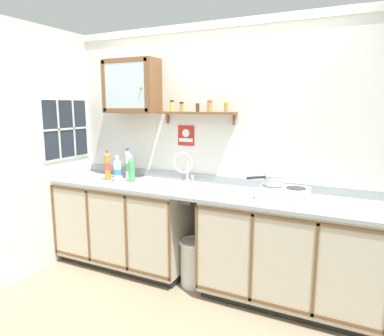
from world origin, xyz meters
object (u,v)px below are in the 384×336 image
(warning_sign, at_px, (186,136))
(sink, at_px, (177,186))
(bottle_water_clear_1, at_px, (128,165))
(saucepan, at_px, (273,180))
(bottle_detergent_teal_4, at_px, (117,168))
(trash_bin, at_px, (194,262))
(bottle_juice_amber_0, at_px, (108,166))
(bottle_opaque_white_3, at_px, (118,170))
(wall_cabinet, at_px, (132,86))
(hot_plate_stove, at_px, (283,193))
(bottle_soda_green_2, at_px, (132,169))

(warning_sign, bearing_deg, sink, -82.78)
(bottle_water_clear_1, bearing_deg, warning_sign, 19.15)
(saucepan, relative_size, bottle_detergent_teal_4, 1.12)
(bottle_water_clear_1, relative_size, warning_sign, 1.58)
(warning_sign, distance_m, trash_bin, 1.25)
(sink, relative_size, bottle_juice_amber_0, 1.87)
(sink, height_order, bottle_opaque_white_3, sink)
(bottle_water_clear_1, distance_m, bottle_opaque_white_3, 0.17)
(bottle_opaque_white_3, relative_size, warning_sign, 1.27)
(bottle_opaque_white_3, height_order, bottle_detergent_teal_4, bottle_opaque_white_3)
(wall_cabinet, bearing_deg, bottle_detergent_teal_4, -149.19)
(bottle_detergent_teal_4, relative_size, trash_bin, 0.54)
(hot_plate_stove, distance_m, bottle_opaque_white_3, 1.66)
(hot_plate_stove, relative_size, bottle_juice_amber_0, 1.30)
(bottle_soda_green_2, xyz_separation_m, trash_bin, (0.75, -0.08, -0.81))
(bottle_detergent_teal_4, distance_m, trash_bin, 1.30)
(hot_plate_stove, xyz_separation_m, bottle_juice_amber_0, (-1.80, -0.08, 0.10))
(saucepan, xyz_separation_m, trash_bin, (-0.68, -0.14, -0.83))
(hot_plate_stove, bearing_deg, bottle_opaque_white_3, -176.37)
(bottle_water_clear_1, distance_m, bottle_soda_green_2, 0.16)
(hot_plate_stove, bearing_deg, bottle_detergent_teal_4, 178.14)
(trash_bin, bearing_deg, hot_plate_stove, 8.65)
(wall_cabinet, distance_m, warning_sign, 0.77)
(wall_cabinet, bearing_deg, bottle_opaque_white_3, -94.95)
(bottle_soda_green_2, distance_m, warning_sign, 0.66)
(bottle_opaque_white_3, bearing_deg, warning_sign, 32.39)
(bottle_detergent_teal_4, bearing_deg, trash_bin, -9.93)
(sink, relative_size, saucepan, 2.15)
(bottle_water_clear_1, height_order, bottle_opaque_white_3, bottle_water_clear_1)
(bottle_juice_amber_0, xyz_separation_m, warning_sign, (0.74, 0.35, 0.32))
(saucepan, distance_m, bottle_water_clear_1, 1.55)
(saucepan, bearing_deg, bottle_opaque_white_3, -175.44)
(wall_cabinet, bearing_deg, sink, -13.28)
(saucepan, height_order, bottle_soda_green_2, bottle_soda_green_2)
(bottle_soda_green_2, height_order, warning_sign, warning_sign)
(bottle_soda_green_2, bearing_deg, hot_plate_stove, 1.29)
(hot_plate_stove, xyz_separation_m, bottle_water_clear_1, (-1.65, 0.07, 0.10))
(sink, xyz_separation_m, bottle_opaque_white_3, (-0.63, -0.11, 0.13))
(wall_cabinet, bearing_deg, saucepan, -4.85)
(sink, bearing_deg, saucepan, 0.78)
(saucepan, bearing_deg, bottle_soda_green_2, -177.86)
(bottle_soda_green_2, height_order, bottle_opaque_white_3, bottle_soda_green_2)
(bottle_water_clear_1, distance_m, wall_cabinet, 0.82)
(saucepan, distance_m, bottle_soda_green_2, 1.43)
(bottle_opaque_white_3, distance_m, trash_bin, 1.19)
(hot_plate_stove, height_order, saucepan, saucepan)
(bottle_juice_amber_0, bearing_deg, bottle_water_clear_1, 44.60)
(bottle_water_clear_1, bearing_deg, hot_plate_stove, -2.33)
(bottle_soda_green_2, bearing_deg, bottle_opaque_white_3, -150.13)
(hot_plate_stove, xyz_separation_m, bottle_soda_green_2, (-1.53, -0.03, 0.08))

